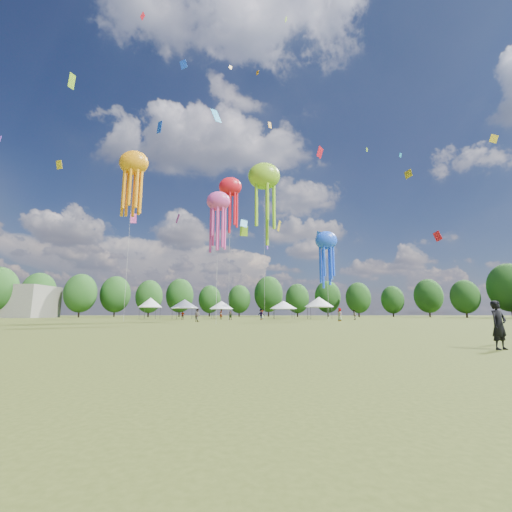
{
  "coord_description": "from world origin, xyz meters",
  "views": [
    {
      "loc": [
        0.61,
        -13.11,
        1.2
      ],
      "look_at": [
        0.64,
        15.0,
        6.0
      ],
      "focal_mm": 23.42,
      "sensor_mm": 36.0,
      "label": 1
    }
  ],
  "objects": [
    {
      "name": "show_kites",
      "position": [
        -3.16,
        38.98,
        20.25
      ],
      "size": [
        34.01,
        22.58,
        27.66
      ],
      "color": "red",
      "rests_on": "ground"
    },
    {
      "name": "observer_main",
      "position": [
        8.73,
        -1.77,
        0.8
      ],
      "size": [
        0.68,
        0.56,
        1.61
      ],
      "primitive_type": "imported",
      "rotation": [
        0.0,
        0.0,
        0.34
      ],
      "color": "black",
      "rests_on": "ground"
    },
    {
      "name": "spectator_near",
      "position": [
        -7.18,
        32.02,
        0.86
      ],
      "size": [
        1.06,
        1.04,
        1.73
      ],
      "primitive_type": "imported",
      "rotation": [
        0.0,
        0.0,
        2.44
      ],
      "color": "gray",
      "rests_on": "ground"
    },
    {
      "name": "treeline",
      "position": [
        -3.87,
        62.51,
        6.54
      ],
      "size": [
        201.57,
        95.24,
        13.43
      ],
      "color": "#38281C",
      "rests_on": "ground"
    },
    {
      "name": "ground",
      "position": [
        0.0,
        0.0,
        0.0
      ],
      "size": [
        300.0,
        300.0,
        0.0
      ],
      "primitive_type": "plane",
      "color": "#384416",
      "rests_on": "ground"
    },
    {
      "name": "spectators_far",
      "position": [
        2.85,
        46.2,
        0.89
      ],
      "size": [
        31.2,
        17.07,
        1.92
      ],
      "color": "gray",
      "rests_on": "ground"
    },
    {
      "name": "small_kites",
      "position": [
        -0.46,
        43.28,
        29.97
      ],
      "size": [
        70.98,
        64.51,
        45.37
      ],
      "color": "red",
      "rests_on": "ground"
    },
    {
      "name": "festival_tents",
      "position": [
        -3.05,
        55.26,
        3.06
      ],
      "size": [
        39.27,
        10.61,
        4.31
      ],
      "color": "#47474C",
      "rests_on": "ground"
    }
  ]
}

